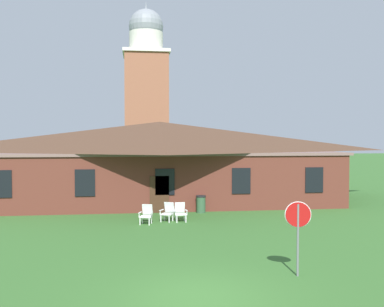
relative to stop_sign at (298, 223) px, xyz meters
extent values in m
plane|color=#336028|center=(-3.28, -1.31, -1.64)|extent=(200.00, 200.00, 0.00)
cube|color=brown|center=(-3.28, 16.97, -0.04)|extent=(22.14, 10.00, 3.20)
cube|color=#795B55|center=(-3.28, 16.97, 1.64)|extent=(22.59, 10.20, 0.16)
pyramid|color=#4C3323|center=(-3.28, 16.97, 2.71)|extent=(23.03, 10.40, 1.98)
cube|color=black|center=(-12.14, 11.94, 0.12)|extent=(1.10, 0.06, 1.50)
cube|color=black|center=(-7.71, 11.94, 0.12)|extent=(1.10, 0.06, 1.50)
cube|color=black|center=(-3.28, 11.94, 0.12)|extent=(1.10, 0.06, 1.50)
cube|color=black|center=(1.15, 11.94, 0.12)|extent=(1.10, 0.06, 1.50)
cube|color=black|center=(5.57, 11.94, 0.12)|extent=(1.10, 0.06, 1.50)
cube|color=#422819|center=(-3.60, 11.94, -0.59)|extent=(1.10, 0.06, 2.10)
cube|color=#93563D|center=(-3.66, 37.43, 5.15)|extent=(4.80, 4.80, 13.57)
cube|color=silver|center=(-3.66, 37.43, 12.11)|extent=(5.18, 5.18, 0.36)
cylinder|color=silver|center=(-3.66, 37.43, 13.39)|extent=(3.80, 3.80, 2.20)
sphere|color=gray|center=(-3.66, 37.43, 15.17)|extent=(3.88, 3.88, 3.88)
cone|color=gray|center=(-3.66, 37.43, 17.51)|extent=(0.24, 0.24, 1.00)
cylinder|color=slate|center=(0.00, 0.00, -0.52)|extent=(0.07, 0.07, 2.23)
cylinder|color=white|center=(0.00, 0.01, 0.27)|extent=(0.79, 0.18, 0.81)
cylinder|color=#B71414|center=(0.00, -0.01, 0.27)|extent=(0.75, 0.18, 0.76)
cube|color=silver|center=(-4.28, 8.42, -1.46)|extent=(0.06, 0.06, 0.36)
cube|color=silver|center=(-4.72, 8.55, -1.46)|extent=(0.06, 0.06, 0.36)
cube|color=silver|center=(-4.16, 8.85, -1.46)|extent=(0.06, 0.06, 0.36)
cube|color=silver|center=(-4.60, 8.98, -1.46)|extent=(0.06, 0.06, 0.36)
cube|color=silver|center=(-4.44, 8.70, -1.25)|extent=(0.67, 0.65, 0.05)
cube|color=silver|center=(-4.35, 9.00, -0.95)|extent=(0.55, 0.33, 0.54)
cube|color=silver|center=(-4.17, 8.60, -1.06)|extent=(0.19, 0.47, 0.03)
cube|color=silver|center=(-4.22, 8.44, -1.17)|extent=(0.05, 0.05, 0.22)
cube|color=silver|center=(-4.73, 8.76, -1.06)|extent=(0.19, 0.47, 0.03)
cube|color=silver|center=(-4.77, 8.61, -1.17)|extent=(0.05, 0.05, 0.22)
cube|color=white|center=(-3.27, 8.97, -1.46)|extent=(0.07, 0.07, 0.36)
cube|color=white|center=(-3.67, 9.19, -1.46)|extent=(0.07, 0.07, 0.36)
cube|color=white|center=(-3.06, 9.36, -1.46)|extent=(0.07, 0.07, 0.36)
cube|color=white|center=(-3.46, 9.58, -1.46)|extent=(0.07, 0.07, 0.36)
cube|color=white|center=(-3.36, 9.27, -1.25)|extent=(0.72, 0.71, 0.05)
cube|color=white|center=(-3.22, 9.55, -0.95)|extent=(0.54, 0.41, 0.54)
cube|color=white|center=(-3.12, 9.12, -1.06)|extent=(0.28, 0.44, 0.03)
cube|color=white|center=(-3.20, 8.97, -1.17)|extent=(0.05, 0.05, 0.22)
cube|color=white|center=(-3.63, 9.39, -1.06)|extent=(0.28, 0.44, 0.03)
cube|color=white|center=(-3.71, 9.25, -1.17)|extent=(0.05, 0.05, 0.22)
cube|color=white|center=(-2.43, 8.93, -1.46)|extent=(0.05, 0.05, 0.36)
cube|color=white|center=(-2.89, 8.90, -1.46)|extent=(0.05, 0.05, 0.36)
cube|color=white|center=(-2.46, 9.37, -1.46)|extent=(0.05, 0.05, 0.36)
cube|color=white|center=(-2.91, 9.35, -1.46)|extent=(0.05, 0.05, 0.36)
cube|color=white|center=(-2.67, 9.14, -1.25)|extent=(0.57, 0.55, 0.05)
cube|color=white|center=(-2.69, 9.45, -0.95)|extent=(0.52, 0.22, 0.54)
cube|color=white|center=(-2.38, 9.13, -1.06)|extent=(0.09, 0.47, 0.03)
cube|color=white|center=(-2.37, 8.97, -1.17)|extent=(0.04, 0.04, 0.22)
cube|color=white|center=(-2.96, 9.10, -1.06)|extent=(0.09, 0.47, 0.03)
cube|color=white|center=(-2.95, 8.94, -1.17)|extent=(0.04, 0.04, 0.22)
cylinder|color=#335638|center=(-1.26, 11.67, -1.19)|extent=(0.52, 0.52, 0.90)
cylinder|color=black|center=(-1.26, 11.67, -0.70)|extent=(0.56, 0.56, 0.08)
camera|label=1|loc=(-4.95, -12.83, 2.63)|focal=41.08mm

